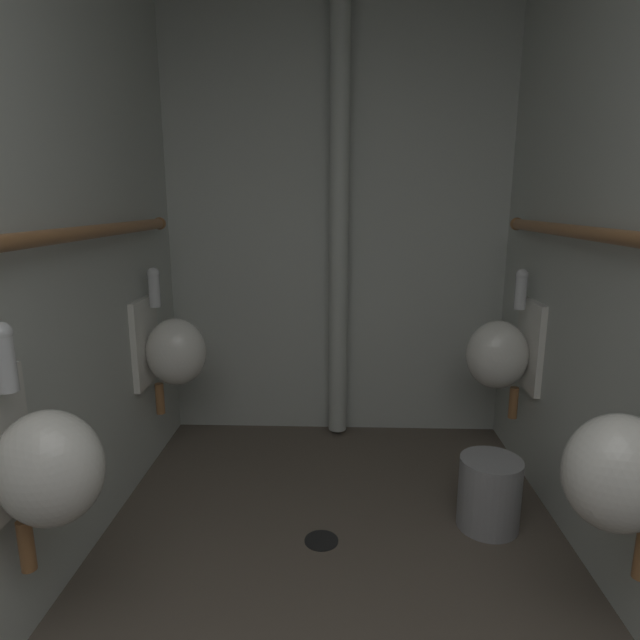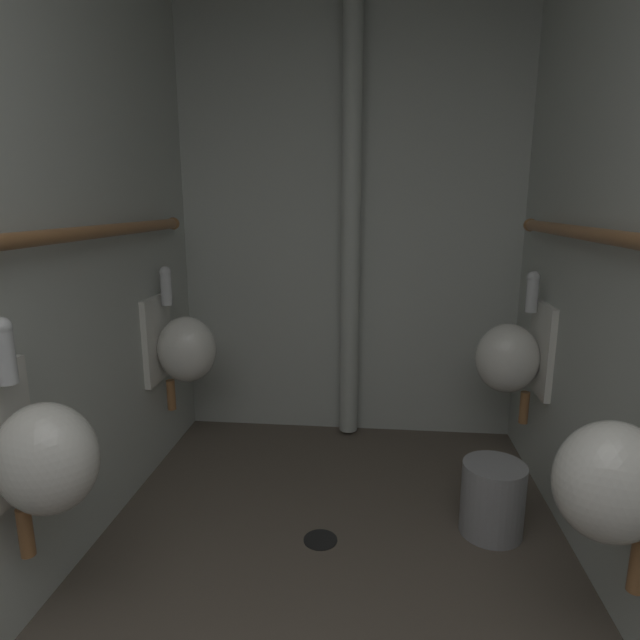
# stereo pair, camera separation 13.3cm
# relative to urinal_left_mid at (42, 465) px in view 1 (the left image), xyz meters

# --- Properties ---
(wall_back) EXTENTS (2.05, 0.06, 2.73)m
(wall_back) POSITION_rel_urinal_left_mid_xyz_m (0.82, 1.74, 0.73)
(wall_back) COLOR #B8BDB5
(wall_back) RESTS_ON ground
(urinal_left_mid) EXTENTS (0.32, 0.30, 0.76)m
(urinal_left_mid) POSITION_rel_urinal_left_mid_xyz_m (0.00, 0.00, 0.00)
(urinal_left_mid) COLOR silver
(urinal_left_far) EXTENTS (0.32, 0.30, 0.76)m
(urinal_left_far) POSITION_rel_urinal_left_mid_xyz_m (0.00, 1.18, 0.00)
(urinal_left_far) COLOR silver
(urinal_right_mid) EXTENTS (0.32, 0.30, 0.76)m
(urinal_right_mid) POSITION_rel_urinal_left_mid_xyz_m (1.64, 0.03, 0.00)
(urinal_right_mid) COLOR silver
(urinal_right_far) EXTENTS (0.32, 0.30, 0.76)m
(urinal_right_far) POSITION_rel_urinal_left_mid_xyz_m (1.64, 1.19, 0.00)
(urinal_right_far) COLOR silver
(standpipe_back_wall) EXTENTS (0.11, 0.11, 2.68)m
(standpipe_back_wall) POSITION_rel_urinal_left_mid_xyz_m (0.83, 1.63, 0.73)
(standpipe_back_wall) COLOR #B8BDB5
(standpipe_back_wall) RESTS_ON ground
(floor_drain) EXTENTS (0.14, 0.14, 0.01)m
(floor_drain) POSITION_rel_urinal_left_mid_xyz_m (0.77, 0.58, -0.63)
(floor_drain) COLOR black
(floor_drain) RESTS_ON ground
(waste_bin) EXTENTS (0.26, 0.26, 0.31)m
(waste_bin) POSITION_rel_urinal_left_mid_xyz_m (1.48, 0.71, -0.48)
(waste_bin) COLOR gray
(waste_bin) RESTS_ON ground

